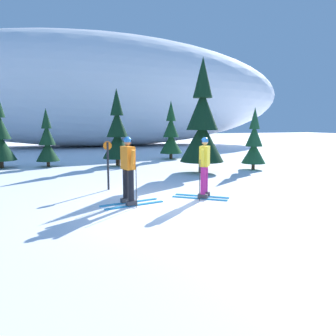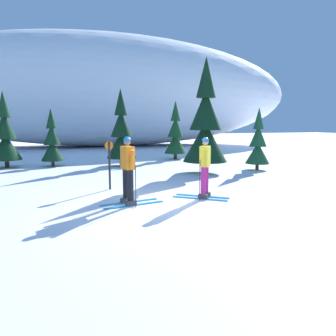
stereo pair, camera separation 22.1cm
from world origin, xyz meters
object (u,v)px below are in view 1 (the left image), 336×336
pine_tree_far_right (254,144)px  trail_marker_post (108,163)px  pine_tree_center (117,134)px  pine_tree_center_right (202,125)px  skier_orange_jacket (128,169)px  pine_tree_center_left (47,142)px  skier_yellow_jacket (204,166)px  pine_tree_right (171,135)px

pine_tree_far_right → trail_marker_post: bearing=-161.0°
pine_tree_center → pine_tree_center_right: pine_tree_center_right is taller
skier_orange_jacket → trail_marker_post: skier_orange_jacket is taller
skier_orange_jacket → pine_tree_center: (1.20, 8.22, 0.69)m
pine_tree_center_left → pine_tree_far_right: bearing=-24.5°
skier_orange_jacket → skier_yellow_jacket: 2.27m
pine_tree_center → trail_marker_post: pine_tree_center is taller
pine_tree_far_right → pine_tree_center_left: bearing=155.5°
pine_tree_center_left → pine_tree_far_right: (9.37, -4.27, -0.01)m
pine_tree_center_right → pine_tree_far_right: bearing=2.4°
pine_tree_right → pine_tree_far_right: (2.18, -5.69, -0.27)m
skier_yellow_jacket → pine_tree_far_right: bearing=43.8°
pine_tree_center → pine_tree_far_right: size_ratio=1.35×
skier_orange_jacket → trail_marker_post: bearing=95.5°
skier_orange_jacket → pine_tree_center_left: pine_tree_center_left is taller
pine_tree_center_right → pine_tree_right: size_ratio=1.41×
pine_tree_center_left → pine_tree_center: pine_tree_center is taller
pine_tree_center_left → pine_tree_center: 3.55m
pine_tree_center_left → pine_tree_far_right: pine_tree_center_left is taller
skier_yellow_jacket → trail_marker_post: 3.27m
skier_yellow_jacket → pine_tree_right: (2.68, 10.35, 0.56)m
skier_yellow_jacket → pine_tree_far_right: size_ratio=0.61×
pine_tree_center_left → pine_tree_center_right: bearing=-33.7°
pine_tree_center_left → pine_tree_right: bearing=11.2°
skier_orange_jacket → pine_tree_center_left: 9.27m
pine_tree_center_left → pine_tree_far_right: 10.30m
pine_tree_far_right → pine_tree_center: bearing=149.5°
pine_tree_center_left → pine_tree_right: (7.19, 1.42, 0.26)m
pine_tree_center_right → pine_tree_far_right: (2.79, 0.12, -0.88)m
skier_yellow_jacket → pine_tree_center: 8.25m
skier_yellow_jacket → pine_tree_center: pine_tree_center is taller
pine_tree_far_right → skier_orange_jacket: bearing=-146.4°
pine_tree_right → skier_orange_jacket: bearing=-115.4°
pine_tree_far_right → trail_marker_post: (-7.34, -2.53, -0.33)m
pine_tree_center → pine_tree_right: 4.35m
pine_tree_center_right → pine_tree_right: (0.61, 5.81, -0.61)m
pine_tree_center_right → skier_orange_jacket: bearing=-133.2°
skier_yellow_jacket → pine_tree_right: size_ratio=0.50×
pine_tree_center_left → pine_tree_center_right: size_ratio=0.59×
skier_yellow_jacket → pine_tree_center_right: size_ratio=0.35×
skier_orange_jacket → pine_tree_center_right: (4.33, 4.61, 1.13)m
pine_tree_center_right → pine_tree_far_right: 2.93m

